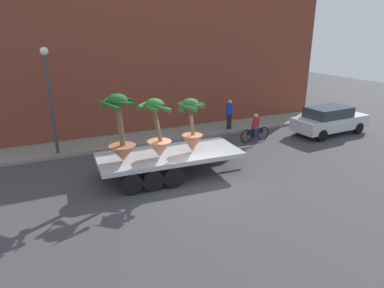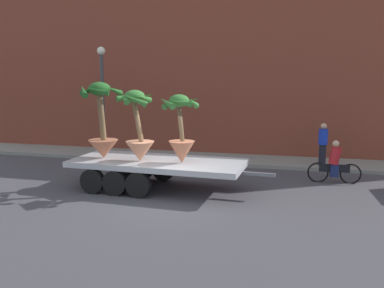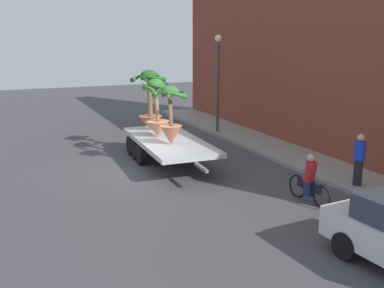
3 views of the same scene
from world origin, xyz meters
name	(u,v)px [view 3 (image 3 of 3)]	position (x,y,z in m)	size (l,w,h in m)	color
ground_plane	(149,171)	(0.00, 0.00, 0.00)	(60.00, 60.00, 0.00)	#423F44
sidewalk	(284,152)	(0.00, 6.10, 0.07)	(24.00, 2.20, 0.15)	gray
building_facade	(322,56)	(0.00, 7.80, 4.11)	(24.00, 1.20, 8.22)	brown
flatbed_trailer	(167,143)	(-0.95, 1.10, 0.76)	(6.75, 2.63, 0.98)	#B7BABF
potted_palm_rear	(171,118)	(0.17, 0.84, 1.98)	(1.32, 1.37, 2.19)	#B26647
potted_palm_middle	(157,112)	(-1.26, 0.83, 1.97)	(1.31, 1.31, 2.31)	tan
potted_palm_front	(150,104)	(-2.63, 0.99, 2.11)	(1.45, 1.42, 2.55)	#B26647
cyclist	(310,181)	(5.06, 3.38, 0.67)	(1.84, 0.36, 1.54)	black
pedestrian_near_gate	(359,159)	(4.77, 5.57, 1.04)	(0.36, 0.36, 1.71)	black
street_lamp	(218,71)	(-4.68, 5.30, 3.23)	(0.36, 0.36, 4.83)	#383D42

